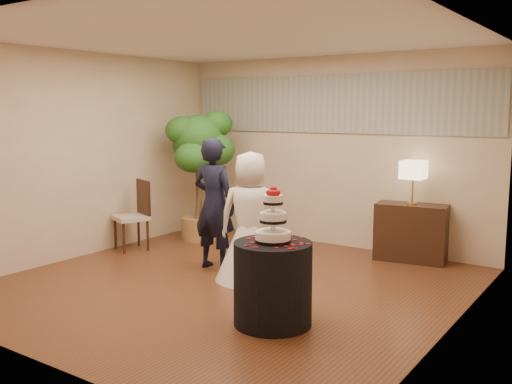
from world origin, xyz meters
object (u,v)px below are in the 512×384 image
Objects in this scene: bride at (251,216)px; ficus_tree at (198,175)px; console at (411,233)px; groom at (214,204)px; cake_table at (273,283)px; wedding_cake at (273,214)px; side_chair at (131,215)px; table_lamp at (413,183)px.

ficus_tree is at bearing -56.86° from bride.
console is at bearing 11.24° from ficus_tree.
groom is 2.08m from cake_table.
bride reaches higher than wedding_cake.
bride is 2.91× the size of wedding_cake.
side_chair is at bearing 158.56° from wedding_cake.
wedding_cake is at bearing 0.00° from cake_table.
wedding_cake is 3.55m from side_chair.
side_chair is at bearing 158.56° from cake_table.
side_chair is (-3.26, 1.28, -0.55)m from wedding_cake.
wedding_cake is 0.57× the size of console.
wedding_cake is at bearing 1.46° from side_chair.
side_chair is at bearing -28.12° from bride.
bride is 1.53× the size of side_chair.
ficus_tree is at bearing -177.21° from console.
wedding_cake is 2.99m from table_lamp.
console is 3.29m from ficus_tree.
side_chair is at bearing -4.31° from groom.
table_lamp reaches higher than side_chair.
groom is 0.82× the size of ficus_tree.
wedding_cake is at bearing -95.46° from table_lamp.
console is (0.28, 2.98, -0.01)m from cake_table.
bride is (0.66, -0.14, -0.07)m from groom.
wedding_cake is (1.65, -1.19, 0.22)m from groom.
wedding_cake is at bearing 142.94° from groom.
cake_table is at bearing -39.18° from ficus_tree.
table_lamp is at bearing -138.48° from groom.
table_lamp is (1.28, 1.92, 0.29)m from bride.
cake_table is 0.86× the size of console.
side_chair is (-2.27, 0.22, -0.26)m from bride.
table_lamp is (0.28, 2.98, 0.00)m from wedding_cake.
table_lamp is 0.58× the size of side_chair.
side_chair is at bearing -109.62° from ficus_tree.
groom is at bearing -137.30° from table_lamp.
table_lamp is 3.23m from ficus_tree.
wedding_cake is at bearing 110.79° from bride.
cake_table is 0.66m from wedding_cake.
cake_table is at bearing 1.46° from side_chair.
bride reaches higher than table_lamp.
ficus_tree reaches higher than cake_table.
groom is 1.65m from side_chair.
table_lamp reaches higher than cake_table.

